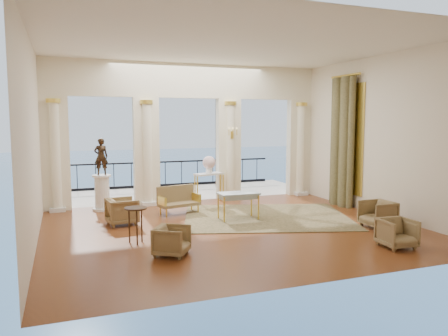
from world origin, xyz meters
name	(u,v)px	position (x,y,z in m)	size (l,w,h in m)	color
floor	(231,228)	(0.00, 0.00, 0.00)	(9.00, 9.00, 0.00)	#4A2412
room_walls	(250,112)	(0.00, -1.12, 2.88)	(9.00, 9.00, 9.00)	#EEE1C7
arcade	(189,123)	(0.00, 3.82, 2.58)	(9.00, 0.56, 4.50)	white
terrace	(175,194)	(0.00, 5.80, -0.05)	(10.00, 3.60, 0.10)	beige
balustrade	(165,176)	(0.00, 7.40, 0.41)	(9.00, 0.06, 1.03)	black
palm_tree	(218,85)	(2.00, 6.60, 4.09)	(2.00, 2.00, 4.50)	#4C3823
sea	(90,177)	(0.00, 60.00, -6.00)	(160.00, 160.00, 0.00)	#2B557D
curtain	(342,142)	(4.28, 1.50, 2.02)	(0.33, 1.40, 4.09)	#4D472A
window_frame	(347,139)	(4.47, 1.50, 2.10)	(0.04, 1.60, 3.40)	#E5C34B
wall_sconce	(232,134)	(1.40, 3.51, 2.23)	(0.30, 0.11, 0.33)	#E5C34B
rug	(266,217)	(1.36, 0.80, 0.01)	(4.49, 3.49, 0.02)	#313419
armchair_a	(172,239)	(-1.92, -1.67, 0.33)	(0.63, 0.59, 0.65)	#4D3D22
armchair_b	(397,232)	(2.67, -2.80, 0.34)	(0.66, 0.62, 0.68)	#4D3D22
armchair_c	(378,213)	(3.50, -1.20, 0.37)	(0.72, 0.67, 0.74)	#4D3D22
armchair_d	(122,210)	(-2.51, 1.34, 0.38)	(0.74, 0.69, 0.76)	#4D3D22
settee	(178,200)	(-0.81, 2.20, 0.39)	(1.28, 0.78, 0.79)	#4D3D22
game_table	(238,195)	(0.52, 0.80, 0.66)	(1.09, 0.61, 0.74)	#99B4C0
pedestal	(102,193)	(-2.84, 3.33, 0.52)	(0.59, 0.59, 1.07)	silver
statue	(101,157)	(-2.84, 3.33, 1.62)	(0.40, 0.26, 1.09)	black
console_table	(209,178)	(0.60, 3.55, 0.79)	(1.08, 0.69, 0.96)	silver
urn	(209,163)	(0.60, 3.55, 1.28)	(0.42, 0.42, 0.56)	white
side_table	(136,213)	(-2.45, -0.54, 0.68)	(0.49, 0.49, 0.80)	black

